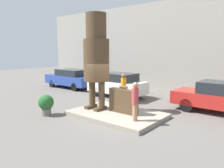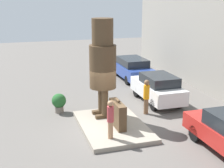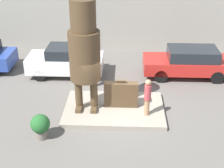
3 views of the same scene
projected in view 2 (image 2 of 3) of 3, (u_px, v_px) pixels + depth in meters
The scene contains 9 objects.
ground_plane at pixel (112, 128), 14.42m from camera, with size 60.00×60.00×0.00m, color #605B56.
pedestal at pixel (112, 126), 14.40m from camera, with size 4.34×2.88×0.19m.
statue_figure at pixel (103, 60), 14.68m from camera, with size 1.28×1.28×4.72m.
giant_suitcase at pixel (118, 114), 13.99m from camera, with size 1.47×0.36×1.29m.
tourist at pixel (110, 118), 12.70m from camera, with size 0.28×0.28×1.65m.
parked_car_blue at pixel (131, 68), 22.74m from camera, with size 4.70×1.84×1.58m.
parked_car_white at pixel (158, 88), 17.69m from camera, with size 4.00×1.75×1.64m.
planter_pot at pixel (59, 102), 16.18m from camera, with size 0.74×0.74×1.02m.
worker_hivis at pixel (146, 95), 15.89m from camera, with size 0.31×0.31×1.81m.
Camera 2 is at (12.71, -4.01, 5.88)m, focal length 50.00 mm.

